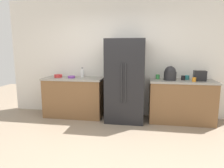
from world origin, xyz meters
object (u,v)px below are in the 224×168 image
toaster (200,76)px  cup_a (194,80)px  rice_cooker (170,74)px  cup_b (187,78)px  cup_d (183,78)px  bottle_a (82,73)px  cup_c (158,77)px  bowl_b (58,76)px  bowl_a (71,77)px  refrigerator (125,81)px

toaster → cup_a: toaster is taller
rice_cooker → cup_b: 0.41m
rice_cooker → cup_d: 0.30m
bottle_a → cup_c: bearing=-0.7°
rice_cooker → cup_b: size_ratio=3.16×
bowl_b → bowl_a: bearing=-7.9°
refrigerator → bottle_a: bearing=169.3°
cup_d → rice_cooker: bearing=-171.8°
cup_b → cup_c: size_ratio=0.96×
cup_c → bowl_a: size_ratio=0.60×
refrigerator → bowl_b: size_ratio=9.80×
bottle_a → cup_c: (1.76, -0.02, -0.04)m
bottle_a → cup_a: bottle_a is taller
cup_a → cup_d: 0.26m
toaster → cup_d: size_ratio=2.49×
refrigerator → cup_c: (0.71, 0.18, 0.08)m
rice_cooker → bottle_a: 2.02m
rice_cooker → bottle_a: (-2.01, 0.14, -0.05)m
rice_cooker → refrigerator: bearing=-176.7°
cup_a → cup_c: bearing=160.2°
bottle_a → cup_b: bearing=-0.4°
toaster → refrigerator: bearing=-177.9°
cup_c → bowl_b: bearing=-177.3°
rice_cooker → bowl_b: size_ratio=1.65×
refrigerator → rice_cooker: refrigerator is taller
cup_b → bowl_b: size_ratio=0.52×
bowl_b → rice_cooker: bearing=-0.3°
bottle_a → cup_d: 2.30m
cup_b → bowl_a: cup_b is taller
toaster → bowl_b: toaster is taller
bowl_a → bowl_b: bearing=172.1°
cup_d → toaster: bearing=-6.9°
cup_d → bowl_b: (-2.86, -0.03, -0.01)m
refrigerator → cup_c: refrigerator is taller
refrigerator → bowl_b: refrigerator is taller
bottle_a → bowl_b: size_ratio=1.24×
refrigerator → rice_cooker: (0.96, 0.06, 0.17)m
cup_a → cup_b: (-0.09, 0.26, 0.00)m
rice_cooker → cup_c: size_ratio=3.05×
refrigerator → cup_a: refrigerator is taller
bottle_a → cup_a: bearing=-6.4°
cup_c → bowl_a: (-1.97, -0.16, -0.03)m
rice_cooker → cup_b: (0.38, 0.12, -0.09)m
cup_c → bowl_b: 2.32m
toaster → bottle_a: bearing=176.9°
rice_cooker → bowl_a: (-2.23, -0.03, -0.12)m
toaster → rice_cooker: 0.61m
toaster → rice_cooker: (-0.61, -0.00, 0.03)m
toaster → cup_b: bearing=151.5°
toaster → cup_c: 0.87m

